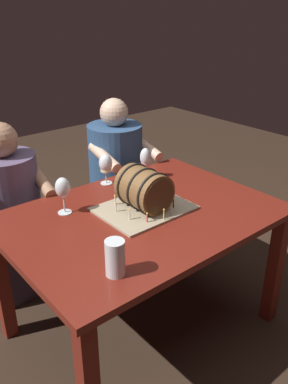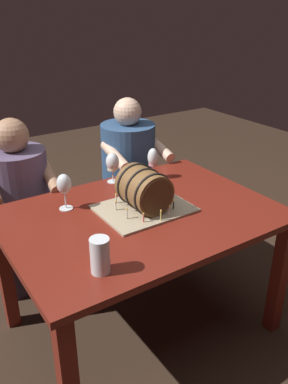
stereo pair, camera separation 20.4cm
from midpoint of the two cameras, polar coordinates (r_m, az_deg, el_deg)
name	(u,v)px [view 1 (the left image)]	position (r m, az deg, el deg)	size (l,w,h in m)	color
ground_plane	(142,324)	(2.49, -2.73, -18.40)	(8.00, 8.00, 0.00)	#332319
dining_table	(142,230)	(2.10, -3.08, -5.54)	(1.37, 0.98, 0.75)	maroon
barrel_cake	(144,192)	(2.04, -2.86, -0.02)	(0.47, 0.36, 0.23)	tan
wine_glass_empty	(63,189)	(2.06, -14.31, 0.41)	(0.08, 0.08, 0.19)	white
wine_glass_rose	(145,159)	(2.42, -2.24, 4.72)	(0.07, 0.07, 0.19)	white
wine_glass_white	(106,165)	(2.37, -7.96, 3.83)	(0.08, 0.08, 0.18)	white
beer_pint	(115,259)	(1.59, -7.86, -9.59)	(0.08, 0.08, 0.15)	white
person_seated_left	(12,217)	(2.61, -20.43, -3.44)	(0.44, 0.52, 1.13)	#372D40
person_seated_right	(116,182)	(2.91, -5.96, 1.45)	(0.43, 0.50, 1.16)	#1B2D46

